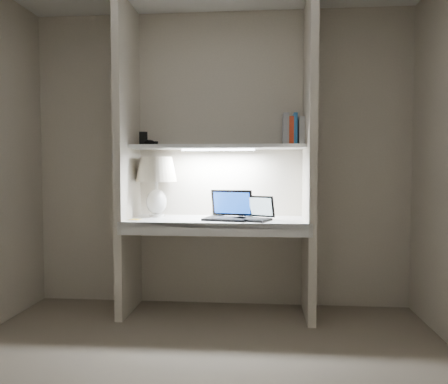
# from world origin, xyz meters

# --- Properties ---
(back_wall) EXTENTS (3.20, 0.01, 2.50)m
(back_wall) POSITION_xyz_m (0.00, 1.50, 1.25)
(back_wall) COLOR #BCB3A1
(back_wall) RESTS_ON floor
(alcove_panel_left) EXTENTS (0.06, 0.55, 2.50)m
(alcove_panel_left) POSITION_xyz_m (-0.73, 1.23, 1.25)
(alcove_panel_left) COLOR #BCB3A1
(alcove_panel_left) RESTS_ON floor
(alcove_panel_right) EXTENTS (0.06, 0.55, 2.50)m
(alcove_panel_right) POSITION_xyz_m (0.73, 1.23, 1.25)
(alcove_panel_right) COLOR #BCB3A1
(alcove_panel_right) RESTS_ON floor
(desk) EXTENTS (1.40, 0.55, 0.04)m
(desk) POSITION_xyz_m (0.00, 1.23, 0.75)
(desk) COLOR white
(desk) RESTS_ON alcove_panel_left
(desk_apron) EXTENTS (1.46, 0.03, 0.10)m
(desk_apron) POSITION_xyz_m (0.00, 0.96, 0.72)
(desk_apron) COLOR silver
(desk_apron) RESTS_ON desk
(shelf) EXTENTS (1.40, 0.36, 0.03)m
(shelf) POSITION_xyz_m (0.00, 1.32, 1.35)
(shelf) COLOR silver
(shelf) RESTS_ON back_wall
(strip_light) EXTENTS (0.60, 0.04, 0.02)m
(strip_light) POSITION_xyz_m (0.00, 1.32, 1.33)
(strip_light) COLOR white
(strip_light) RESTS_ON shelf
(table_lamp) EXTENTS (0.34, 0.34, 0.50)m
(table_lamp) POSITION_xyz_m (-0.52, 1.34, 1.11)
(table_lamp) COLOR white
(table_lamp) RESTS_ON desk
(laptop_main) EXTENTS (0.40, 0.36, 0.23)m
(laptop_main) POSITION_xyz_m (0.10, 1.20, 0.82)
(laptop_main) COLOR black
(laptop_main) RESTS_ON desk
(laptop_netbook) EXTENTS (0.37, 0.35, 0.19)m
(laptop_netbook) POSITION_xyz_m (0.29, 1.17, 0.81)
(laptop_netbook) COLOR black
(laptop_netbook) RESTS_ON desk
(speaker) EXTENTS (0.11, 0.09, 0.14)m
(speaker) POSITION_xyz_m (-0.00, 1.39, 0.84)
(speaker) COLOR silver
(speaker) RESTS_ON desk
(mouse) EXTENTS (0.10, 0.08, 0.03)m
(mouse) POSITION_xyz_m (0.26, 1.21, 0.79)
(mouse) COLOR black
(mouse) RESTS_ON desk
(cable_coil) EXTENTS (0.13, 0.13, 0.01)m
(cable_coil) POSITION_xyz_m (-0.03, 1.20, 0.78)
(cable_coil) COLOR black
(cable_coil) RESTS_ON desk
(sticky_note) EXTENTS (0.10, 0.10, 0.00)m
(sticky_note) POSITION_xyz_m (-0.64, 1.12, 0.77)
(sticky_note) COLOR gold
(sticky_note) RESTS_ON desk
(book_row) EXTENTS (0.25, 0.17, 0.26)m
(book_row) POSITION_xyz_m (0.65, 1.40, 1.49)
(book_row) COLOR silver
(book_row) RESTS_ON shelf
(shelf_box) EXTENTS (0.08, 0.07, 0.12)m
(shelf_box) POSITION_xyz_m (-0.64, 1.38, 1.42)
(shelf_box) COLOR black
(shelf_box) RESTS_ON shelf
(shelf_gadget) EXTENTS (0.14, 0.12, 0.05)m
(shelf_gadget) POSITION_xyz_m (-0.60, 1.39, 1.39)
(shelf_gadget) COLOR black
(shelf_gadget) RESTS_ON shelf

